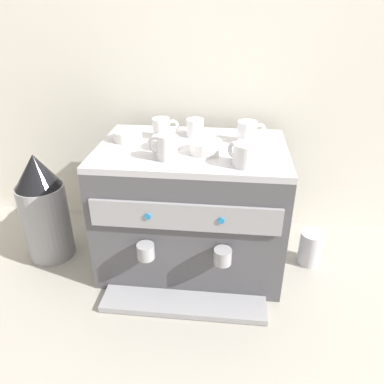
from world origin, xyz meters
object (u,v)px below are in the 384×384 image
ceramic_cup_1 (248,132)px  ceramic_cup_3 (166,147)px  milk_pitcher (310,248)px  coffee_grinder (44,208)px  ceramic_bowl_0 (166,143)px  ceramic_bowl_1 (206,147)px  ceramic_cup_0 (162,128)px  ceramic_bowl_2 (128,136)px  ceramic_cup_2 (245,155)px  espresso_machine (192,207)px  ceramic_cup_4 (195,127)px

ceramic_cup_1 → ceramic_cup_3: ceramic_cup_3 is taller
milk_pitcher → coffee_grinder: bearing=-177.1°
ceramic_bowl_0 → ceramic_bowl_1: (0.14, -0.02, 0.00)m
ceramic_bowl_0 → coffee_grinder: (-0.47, -0.01, -0.27)m
milk_pitcher → ceramic_cup_3: bearing=-165.7°
ceramic_cup_0 → milk_pitcher: (0.56, -0.06, -0.43)m
ceramic_cup_0 → ceramic_cup_3: size_ratio=0.94×
ceramic_bowl_1 → ceramic_bowl_2: bearing=163.0°
ceramic_cup_2 → coffee_grinder: bearing=171.9°
espresso_machine → ceramic_cup_1: ceramic_cup_1 is taller
ceramic_cup_4 → ceramic_bowl_1: 0.16m
ceramic_cup_4 → ceramic_bowl_0: bearing=-122.4°
coffee_grinder → milk_pitcher: 1.02m
ceramic_bowl_1 → coffee_grinder: (-0.60, 0.01, -0.27)m
espresso_machine → ceramic_cup_4: size_ratio=7.00×
ceramic_cup_4 → milk_pitcher: ceramic_cup_4 is taller
ceramic_bowl_0 → ceramic_bowl_2: size_ratio=0.90×
espresso_machine → ceramic_cup_0: size_ratio=6.94×
ceramic_bowl_1 → ceramic_bowl_2: size_ratio=1.05×
ceramic_bowl_2 → coffee_grinder: ceramic_bowl_2 is taller
ceramic_bowl_2 → milk_pitcher: ceramic_bowl_2 is taller
espresso_machine → ceramic_cup_0: (-0.11, 0.08, 0.27)m
ceramic_cup_2 → ceramic_cup_1: bearing=86.3°
ceramic_cup_0 → ceramic_cup_3: 0.20m
ceramic_cup_0 → ceramic_cup_4: bearing=14.4°
ceramic_cup_4 → ceramic_bowl_0: (-0.08, -0.13, -0.01)m
ceramic_cup_3 → ceramic_bowl_1: (0.12, 0.07, -0.02)m
ceramic_cup_0 → milk_pitcher: size_ratio=0.69×
espresso_machine → coffee_grinder: (-0.55, -0.03, -0.02)m
coffee_grinder → milk_pitcher: bearing=2.9°
ceramic_cup_4 → ceramic_cup_0: bearing=-165.6°
ceramic_cup_0 → ceramic_cup_4: size_ratio=1.01×
ceramic_cup_1 → ceramic_cup_4: ceramic_cup_1 is taller
ceramic_cup_0 → ceramic_bowl_0: (0.03, -0.10, -0.02)m
ceramic_cup_3 → ceramic_bowl_0: 0.10m
ceramic_cup_0 → ceramic_bowl_1: size_ratio=0.87×
ceramic_cup_4 → ceramic_cup_1: bearing=-12.9°
ceramic_bowl_2 → ceramic_bowl_1: bearing=-17.0°
ceramic_cup_0 → ceramic_bowl_1: 0.21m
ceramic_cup_3 → ceramic_bowl_0: size_ratio=1.08×
ceramic_bowl_2 → milk_pitcher: size_ratio=0.76×
ceramic_bowl_0 → coffee_grinder: size_ratio=0.21×
espresso_machine → ceramic_bowl_0: (-0.09, -0.02, 0.25)m
ceramic_bowl_1 → ceramic_cup_1: bearing=39.7°
ceramic_cup_3 → ceramic_cup_1: bearing=35.4°
ceramic_bowl_1 → coffee_grinder: size_ratio=0.25×
ceramic_cup_0 → ceramic_cup_1: (0.30, -0.01, 0.00)m
ceramic_bowl_1 → milk_pitcher: 0.58m
ceramic_cup_0 → ceramic_cup_1: bearing=-2.7°
espresso_machine → ceramic_cup_4: ceramic_cup_4 is taller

